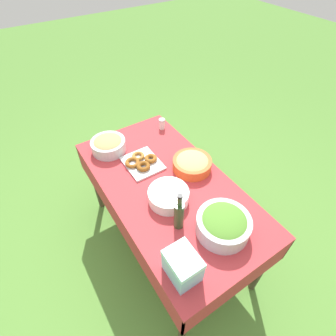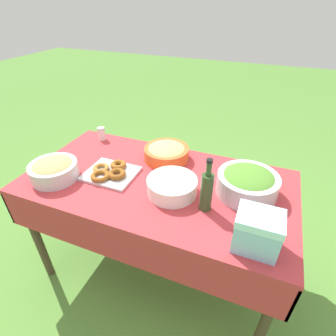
{
  "view_description": "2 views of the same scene",
  "coord_description": "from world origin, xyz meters",
  "px_view_note": "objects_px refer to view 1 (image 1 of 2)",
  "views": [
    {
      "loc": [
        -1.0,
        0.64,
        2.11
      ],
      "look_at": [
        0.07,
        -0.05,
        0.84
      ],
      "focal_mm": 28.0,
      "sensor_mm": 36.0,
      "label": 1
    },
    {
      "loc": [
        -0.5,
        1.07,
        1.64
      ],
      "look_at": [
        -0.05,
        -0.04,
        0.83
      ],
      "focal_mm": 28.0,
      "sensor_mm": 36.0,
      "label": 2
    }
  ],
  "objects_px": {
    "bread_bowl": "(108,144)",
    "cooler_box": "(183,266)",
    "pasta_bowl": "(192,163)",
    "salad_bowl": "(223,224)",
    "donut_platter": "(142,162)",
    "olive_oil_bottle": "(179,214)",
    "plate_stack": "(168,196)"
  },
  "relations": [
    {
      "from": "bread_bowl",
      "to": "cooler_box",
      "type": "bearing_deg",
      "value": 175.71
    },
    {
      "from": "pasta_bowl",
      "to": "salad_bowl",
      "type": "bearing_deg",
      "value": 162.53
    },
    {
      "from": "donut_platter",
      "to": "bread_bowl",
      "type": "xyz_separation_m",
      "value": [
        0.28,
        0.14,
        0.04
      ]
    },
    {
      "from": "pasta_bowl",
      "to": "bread_bowl",
      "type": "height_order",
      "value": "bread_bowl"
    },
    {
      "from": "bread_bowl",
      "to": "pasta_bowl",
      "type": "bearing_deg",
      "value": -140.38
    },
    {
      "from": "donut_platter",
      "to": "cooler_box",
      "type": "height_order",
      "value": "cooler_box"
    },
    {
      "from": "bread_bowl",
      "to": "cooler_box",
      "type": "distance_m",
      "value": 1.1
    },
    {
      "from": "salad_bowl",
      "to": "bread_bowl",
      "type": "relative_size",
      "value": 1.19
    },
    {
      "from": "salad_bowl",
      "to": "olive_oil_bottle",
      "type": "distance_m",
      "value": 0.26
    },
    {
      "from": "salad_bowl",
      "to": "donut_platter",
      "type": "height_order",
      "value": "salad_bowl"
    },
    {
      "from": "salad_bowl",
      "to": "cooler_box",
      "type": "xyz_separation_m",
      "value": [
        -0.08,
        0.34,
        0.02
      ]
    },
    {
      "from": "olive_oil_bottle",
      "to": "salad_bowl",
      "type": "bearing_deg",
      "value": -130.97
    },
    {
      "from": "plate_stack",
      "to": "cooler_box",
      "type": "bearing_deg",
      "value": 155.27
    },
    {
      "from": "cooler_box",
      "to": "plate_stack",
      "type": "bearing_deg",
      "value": -24.73
    },
    {
      "from": "salad_bowl",
      "to": "plate_stack",
      "type": "bearing_deg",
      "value": 21.13
    },
    {
      "from": "salad_bowl",
      "to": "bread_bowl",
      "type": "xyz_separation_m",
      "value": [
        1.02,
        0.26,
        -0.01
      ]
    },
    {
      "from": "salad_bowl",
      "to": "cooler_box",
      "type": "relative_size",
      "value": 1.75
    },
    {
      "from": "cooler_box",
      "to": "bread_bowl",
      "type": "bearing_deg",
      "value": -4.29
    },
    {
      "from": "salad_bowl",
      "to": "donut_platter",
      "type": "xyz_separation_m",
      "value": [
        0.74,
        0.12,
        -0.05
      ]
    },
    {
      "from": "olive_oil_bottle",
      "to": "cooler_box",
      "type": "height_order",
      "value": "olive_oil_bottle"
    },
    {
      "from": "plate_stack",
      "to": "pasta_bowl",
      "type": "bearing_deg",
      "value": -62.97
    },
    {
      "from": "olive_oil_bottle",
      "to": "plate_stack",
      "type": "bearing_deg",
      "value": -15.53
    },
    {
      "from": "plate_stack",
      "to": "olive_oil_bottle",
      "type": "bearing_deg",
      "value": 164.47
    },
    {
      "from": "olive_oil_bottle",
      "to": "pasta_bowl",
      "type": "bearing_deg",
      "value": -45.67
    },
    {
      "from": "donut_platter",
      "to": "plate_stack",
      "type": "bearing_deg",
      "value": 177.55
    },
    {
      "from": "olive_oil_bottle",
      "to": "cooler_box",
      "type": "distance_m",
      "value": 0.29
    },
    {
      "from": "salad_bowl",
      "to": "bread_bowl",
      "type": "distance_m",
      "value": 1.05
    },
    {
      "from": "plate_stack",
      "to": "bread_bowl",
      "type": "bearing_deg",
      "value": 10.31
    },
    {
      "from": "salad_bowl",
      "to": "pasta_bowl",
      "type": "distance_m",
      "value": 0.54
    },
    {
      "from": "donut_platter",
      "to": "bread_bowl",
      "type": "bearing_deg",
      "value": 26.42
    },
    {
      "from": "plate_stack",
      "to": "cooler_box",
      "type": "distance_m",
      "value": 0.49
    },
    {
      "from": "plate_stack",
      "to": "olive_oil_bottle",
      "type": "height_order",
      "value": "olive_oil_bottle"
    }
  ]
}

